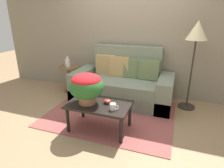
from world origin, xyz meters
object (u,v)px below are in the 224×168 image
couch (123,85)px  floor_lamp (197,37)px  side_table (69,74)px  snack_bowl (107,101)px  potted_plant (87,86)px  coffee_mug (113,107)px  table_vase (68,63)px  coffee_table (99,107)px

couch → floor_lamp: (1.28, 0.07, 1.02)m
floor_lamp → couch: bearing=-177.0°
side_table → snack_bowl: side_table is taller
couch → snack_bowl: size_ratio=18.16×
side_table → floor_lamp: floor_lamp is taller
potted_plant → couch: bearing=81.0°
side_table → potted_plant: (1.12, -1.30, 0.32)m
couch → snack_bowl: (0.09, -1.14, 0.14)m
couch → floor_lamp: bearing=3.0°
couch → potted_plant: size_ratio=3.92×
coffee_mug → table_vase: table_vase is taller
coffee_table → side_table: bearing=136.0°
side_table → table_vase: table_vase is taller
table_vase → floor_lamp: bearing=0.2°
potted_plant → snack_bowl: size_ratio=4.64×
coffee_table → table_vase: (-1.31, 1.26, 0.30)m
coffee_mug → coffee_table: bearing=155.4°
couch → side_table: bearing=177.7°
coffee_table → coffee_mug: (0.26, -0.12, 0.10)m
coffee_table → potted_plant: potted_plant is taller
floor_lamp → potted_plant: floor_lamp is taller
couch → floor_lamp: floor_lamp is taller
couch → potted_plant: couch is taller
couch → side_table: 1.32m
couch → snack_bowl: 1.16m
coffee_mug → table_vase: bearing=138.9°
floor_lamp → table_vase: (-2.62, -0.01, -0.67)m
floor_lamp → coffee_table: bearing=-135.9°
side_table → floor_lamp: 2.77m
side_table → potted_plant: potted_plant is taller
floor_lamp → potted_plant: (-1.48, -1.31, -0.63)m
coffee_table → side_table: (-1.30, 1.25, 0.02)m
floor_lamp → side_table: bearing=-179.7°
coffee_table → potted_plant: size_ratio=1.85×
potted_plant → coffee_mug: potted_plant is taller
floor_lamp → snack_bowl: floor_lamp is taller
couch → coffee_table: bearing=-91.0°
coffee_table → potted_plant: 0.38m
side_table → snack_bowl: size_ratio=5.32×
floor_lamp → table_vase: floor_lamp is taller
side_table → table_vase: bearing=162.7°
snack_bowl → floor_lamp: bearing=45.4°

